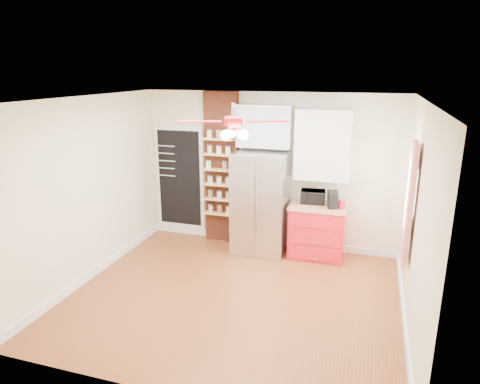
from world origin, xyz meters
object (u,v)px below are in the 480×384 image
(red_cabinet, at_px, (317,231))
(toaster_oven, at_px, (313,197))
(fridge, at_px, (261,203))
(ceiling_fan, at_px, (233,122))
(canister_left, at_px, (342,204))
(coffee_maker, at_px, (333,199))
(pantry_jar_oats, at_px, (208,165))

(red_cabinet, xyz_separation_m, toaster_oven, (-0.11, 0.11, 0.56))
(fridge, relative_size, ceiling_fan, 1.25)
(fridge, xyz_separation_m, toaster_oven, (0.86, 0.16, 0.14))
(ceiling_fan, bearing_deg, fridge, 91.76)
(fridge, distance_m, canister_left, 1.34)
(red_cabinet, xyz_separation_m, ceiling_fan, (-0.92, -1.68, 1.97))
(ceiling_fan, relative_size, canister_left, 8.99)
(coffee_maker, bearing_deg, fridge, 169.20)
(toaster_oven, xyz_separation_m, coffee_maker, (0.34, -0.15, 0.03))
(fridge, bearing_deg, toaster_oven, 10.37)
(ceiling_fan, bearing_deg, canister_left, 51.37)
(fridge, xyz_separation_m, canister_left, (1.34, -0.02, 0.10))
(canister_left, bearing_deg, coffee_maker, 173.23)
(pantry_jar_oats, bearing_deg, canister_left, -3.44)
(pantry_jar_oats, bearing_deg, red_cabinet, -2.18)
(ceiling_fan, bearing_deg, coffee_maker, 54.97)
(fridge, xyz_separation_m, pantry_jar_oats, (-0.99, 0.12, 0.57))
(canister_left, relative_size, pantry_jar_oats, 1.14)
(fridge, height_order, pantry_jar_oats, fridge)
(canister_left, bearing_deg, toaster_oven, 160.41)
(coffee_maker, xyz_separation_m, canister_left, (0.15, -0.02, -0.06))
(red_cabinet, relative_size, canister_left, 6.04)
(fridge, relative_size, red_cabinet, 1.86)
(red_cabinet, bearing_deg, coffee_maker, -12.16)
(red_cabinet, bearing_deg, ceiling_fan, -118.71)
(toaster_oven, bearing_deg, fridge, -175.39)
(red_cabinet, height_order, coffee_maker, coffee_maker)
(toaster_oven, bearing_deg, pantry_jar_oats, 175.25)
(red_cabinet, relative_size, ceiling_fan, 0.67)
(fridge, bearing_deg, pantry_jar_oats, 172.82)
(red_cabinet, bearing_deg, toaster_oven, 136.87)
(fridge, relative_size, pantry_jar_oats, 12.81)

